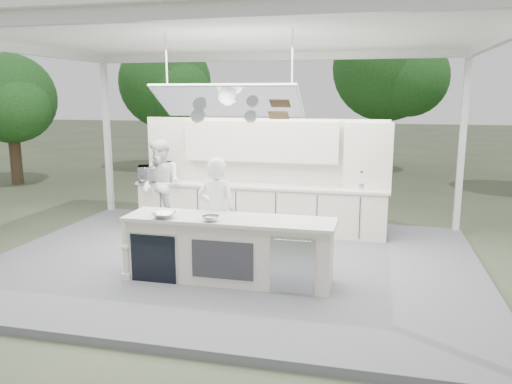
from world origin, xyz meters
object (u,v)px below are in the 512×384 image
(sous_chef, at_px, (161,185))
(back_counter, at_px, (259,207))
(demo_island, at_px, (228,249))
(head_chef, at_px, (217,213))

(sous_chef, bearing_deg, back_counter, 34.60)
(demo_island, relative_size, head_chef, 1.76)
(demo_island, relative_size, sous_chef, 1.68)
(back_counter, bearing_deg, head_chef, -93.65)
(demo_island, height_order, head_chef, head_chef)
(head_chef, bearing_deg, sous_chef, -41.85)
(demo_island, bearing_deg, head_chef, 122.27)
(demo_island, distance_m, sous_chef, 3.29)
(head_chef, bearing_deg, demo_island, 127.37)
(sous_chef, bearing_deg, head_chef, -22.45)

